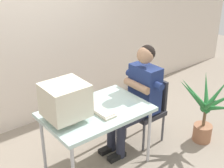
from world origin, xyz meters
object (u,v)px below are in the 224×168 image
desk (96,114)px  person_seated (138,95)px  office_chair (148,106)px  crt_monitor (66,100)px  potted_plant (206,110)px  desk_mug (87,97)px  keyboard (98,110)px

desk → person_seated: person_seated is taller
office_chair → desk: bearing=-177.3°
desk → person_seated: size_ratio=0.88×
desk → crt_monitor: 0.45m
person_seated → potted_plant: person_seated is taller
desk_mug → desk: bearing=-102.7°
crt_monitor → potted_plant: crt_monitor is taller
desk → desk_mug: bearing=77.3°
desk → crt_monitor: (-0.35, 0.03, 0.28)m
person_seated → potted_plant: size_ratio=1.47×
potted_plant → office_chair: bearing=136.6°
crt_monitor → keyboard: crt_monitor is taller
desk → desk_mug: 0.29m
desk_mug → keyboard: bearing=-100.6°
office_chair → desk_mug: office_chair is taller
person_seated → desk_mug: bearing=159.8°
office_chair → desk_mug: bearing=164.4°
crt_monitor → desk_mug: crt_monitor is taller
person_seated → desk_mug: (-0.60, 0.22, 0.08)m
desk_mug → office_chair: bearing=-15.6°
potted_plant → desk: bearing=161.6°
person_seated → desk_mug: person_seated is taller
desk → crt_monitor: bearing=175.0°
desk → office_chair: size_ratio=1.36×
desk → person_seated: (0.66, 0.04, 0.02)m
potted_plant → desk_mug: bearing=151.4°
desk_mug → person_seated: bearing=-20.2°
keyboard → person_seated: 0.66m
keyboard → desk: bearing=101.4°
desk → keyboard: 0.07m
potted_plant → desk_mug: (-1.32, 0.72, 0.33)m
crt_monitor → potted_plant: (1.73, -0.49, -0.52)m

